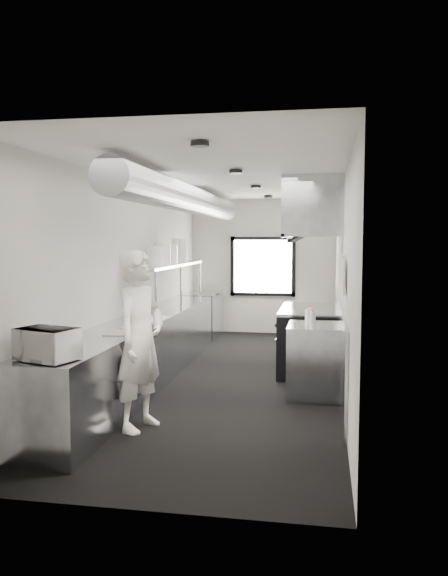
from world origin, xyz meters
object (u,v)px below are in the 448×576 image
at_px(small_plate, 129,328).
at_px(knife_block, 148,303).
at_px(pass_shelf, 169,266).
at_px(deli_tub_b, 74,338).
at_px(squeeze_bottle_c, 308,317).
at_px(deli_tub_a, 67,339).
at_px(plate_stack_b, 162,254).
at_px(range, 308,339).
at_px(squeeze_bottle_d, 309,315).
at_px(cutting_board, 147,318).
at_px(squeeze_bottle_b, 312,319).
at_px(plate_stack_d, 179,250).
at_px(line_cook, 140,340).
at_px(plate_stack_a, 155,256).
at_px(far_work_table, 201,315).
at_px(microwave, 47,344).
at_px(bottle_station, 314,360).
at_px(plate_stack_c, 171,254).
at_px(squeeze_bottle_a, 313,320).
at_px(exhaust_hood, 314,210).
at_px(prep_counter, 143,351).
at_px(squeeze_bottle_e, 311,315).

distance_m(small_plate, knife_block, 1.63).
relative_size(pass_shelf, deli_tub_b, 19.72).
bearing_deg(squeeze_bottle_c, deli_tub_a, -143.24).
relative_size(pass_shelf, plate_stack_b, 9.03).
distance_m(range, knife_block, 2.45).
bearing_deg(squeeze_bottle_d, cutting_board, -178.77).
bearing_deg(squeeze_bottle_b, plate_stack_d, 132.57).
height_order(line_cook, plate_stack_a, plate_stack_a).
distance_m(far_work_table, deli_tub_a, 5.70).
bearing_deg(plate_stack_d, microwave, -89.28).
relative_size(deli_tub_b, knife_block, 0.59).
bearing_deg(range, bottle_station, -85.43).
bearing_deg(plate_stack_b, knife_block, -100.53).
relative_size(line_cook, plate_stack_c, 6.02).
distance_m(pass_shelf, far_work_table, 2.45).
bearing_deg(plate_stack_a, plate_stack_c, 87.40).
bearing_deg(squeeze_bottle_c, squeeze_bottle_a, -76.94).
relative_size(deli_tub_a, plate_stack_c, 0.50).
xyz_separation_m(pass_shelf, squeeze_bottle_a, (2.32, -2.01, -0.54)).
bearing_deg(plate_stack_a, pass_shelf, 88.48).
height_order(exhaust_hood, plate_stack_a, exhaust_hood).
distance_m(line_cook, squeeze_bottle_d, 2.44).
relative_size(microwave, plate_stack_c, 1.54).
bearing_deg(deli_tub_b, far_work_table, 88.89).
height_order(bottle_station, cutting_board, cutting_board).
bearing_deg(exhaust_hood, prep_counter, -151.89).
bearing_deg(squeeze_bottle_e, squeeze_bottle_c, -94.89).
xyz_separation_m(prep_counter, plate_stack_a, (-0.06, 0.81, 1.27)).
bearing_deg(squeeze_bottle_c, small_plate, -162.59).
relative_size(pass_shelf, plate_stack_d, 7.31).
bearing_deg(squeeze_bottle_b, exhaust_hood, 90.96).
bearing_deg(deli_tub_b, plate_stack_b, 89.17).
relative_size(range, squeeze_bottle_d, 8.41).
distance_m(plate_stack_d, squeeze_bottle_a, 3.65).
bearing_deg(pass_shelf, squeeze_bottle_e, -31.00).
relative_size(small_plate, squeeze_bottle_a, 0.98).
distance_m(exhaust_hood, far_work_table, 3.88).
distance_m(exhaust_hood, knife_block, 2.80).
distance_m(far_work_table, knife_block, 3.03).
height_order(range, small_plate, range).
xyz_separation_m(line_cook, small_plate, (-0.44, 0.89, -0.02)).
bearing_deg(plate_stack_c, deli_tub_b, -91.38).
bearing_deg(cutting_board, prep_counter, 148.63).
distance_m(range, squeeze_bottle_b, 1.62).
height_order(range, plate_stack_c, plate_stack_c).
bearing_deg(far_work_table, squeeze_bottle_b, -60.61).
height_order(deli_tub_a, plate_stack_a, plate_stack_a).
relative_size(plate_stack_b, squeeze_bottle_e, 1.98).
bearing_deg(prep_counter, squeeze_bottle_e, 3.24).
distance_m(exhaust_hood, plate_stack_c, 2.39).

